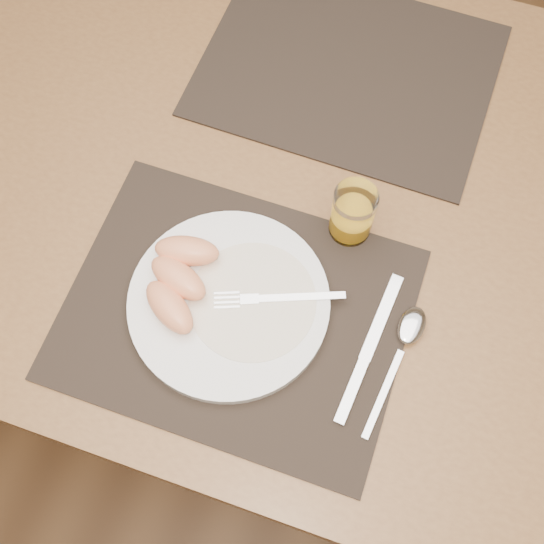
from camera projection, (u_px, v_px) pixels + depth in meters
The scene contains 11 objects.
ground at pixel (291, 340), 1.68m from camera, with size 5.00×5.00×0.00m, color brown.
table at pixel (302, 212), 1.07m from camera, with size 1.40×0.90×0.75m.
placemat_near at pixel (236, 313), 0.91m from camera, with size 0.45×0.35×0.00m, color black.
placemat_far at pixel (347, 70), 1.07m from camera, with size 0.45×0.35×0.00m, color black.
plate at pixel (229, 303), 0.91m from camera, with size 0.27×0.27×0.02m, color white.
plate_dressing at pixel (252, 301), 0.90m from camera, with size 0.17×0.17×0.00m.
fork at pixel (268, 299), 0.90m from camera, with size 0.17×0.08×0.00m.
knife at pixel (364, 360), 0.88m from camera, with size 0.03×0.22×0.01m.
spoon at pixel (408, 335), 0.89m from camera, with size 0.04×0.19×0.01m.
juice_glass at pixel (352, 215), 0.93m from camera, with size 0.06×0.06×0.09m.
grapefruit_wedges at pixel (178, 278), 0.90m from camera, with size 0.10×0.15×0.04m.
Camera 1 is at (0.12, -0.50, 1.61)m, focal length 45.00 mm.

